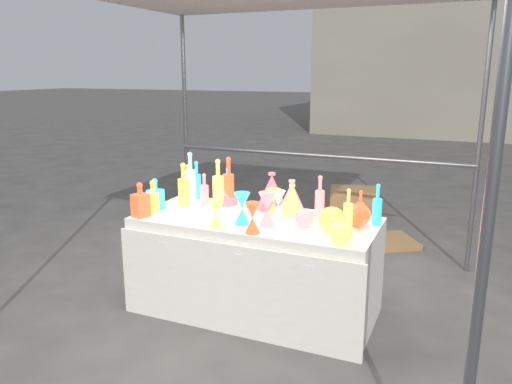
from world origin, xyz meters
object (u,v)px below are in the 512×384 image
at_px(bottle_0, 188,182).
at_px(lampshade_0, 226,189).
at_px(globe_0, 332,220).
at_px(cardboard_box_closed, 353,205).
at_px(display_table, 256,265).
at_px(decanter_0, 153,196).
at_px(hourglass_0, 252,218).

height_order(bottle_0, lampshade_0, bottle_0).
xyz_separation_m(globe_0, lampshade_0, (-0.99, 0.34, 0.05)).
bearing_deg(bottle_0, lampshade_0, 0.64).
bearing_deg(bottle_0, cardboard_box_closed, 69.21).
relative_size(cardboard_box_closed, lampshade_0, 2.27).
relative_size(display_table, lampshade_0, 7.35).
bearing_deg(globe_0, display_table, 174.80).
distance_m(bottle_0, decanter_0, 0.43).
relative_size(bottle_0, lampshade_0, 1.22).
relative_size(cardboard_box_closed, hourglass_0, 2.67).
distance_m(display_table, lampshade_0, 0.70).
bearing_deg(hourglass_0, globe_0, 29.62).
height_order(globe_0, lampshade_0, lampshade_0).
distance_m(cardboard_box_closed, decanter_0, 3.06).
height_order(display_table, bottle_0, bottle_0).
xyz_separation_m(hourglass_0, lampshade_0, (-0.51, 0.61, 0.02)).
height_order(display_table, cardboard_box_closed, display_table).
height_order(bottle_0, hourglass_0, bottle_0).
height_order(cardboard_box_closed, bottle_0, bottle_0).
height_order(decanter_0, globe_0, decanter_0).
xyz_separation_m(cardboard_box_closed, lampshade_0, (-0.56, -2.40, 0.67)).
xyz_separation_m(bottle_0, lampshade_0, (0.36, 0.00, -0.03)).
xyz_separation_m(bottle_0, decanter_0, (-0.06, -0.42, -0.03)).
bearing_deg(lampshade_0, cardboard_box_closed, 64.06).
height_order(bottle_0, decanter_0, bottle_0).
bearing_deg(lampshade_0, decanter_0, -147.56).
height_order(display_table, decanter_0, decanter_0).
bearing_deg(lampshade_0, display_table, -49.31).
distance_m(display_table, cardboard_box_closed, 2.70).
bearing_deg(decanter_0, globe_0, -8.97).
relative_size(bottle_0, globe_0, 1.67).
relative_size(cardboard_box_closed, globe_0, 3.10).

